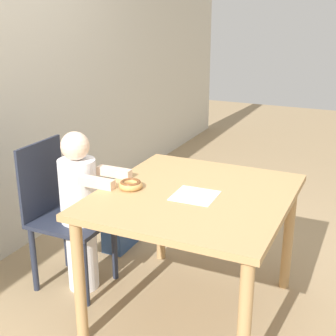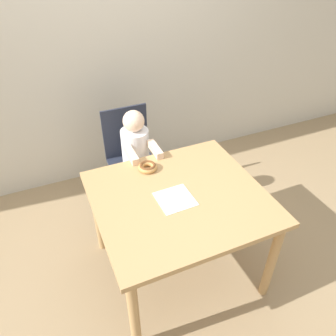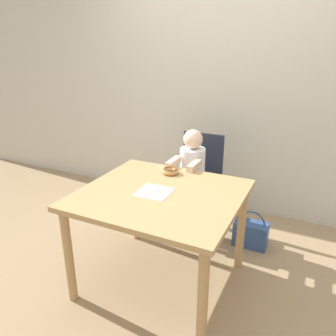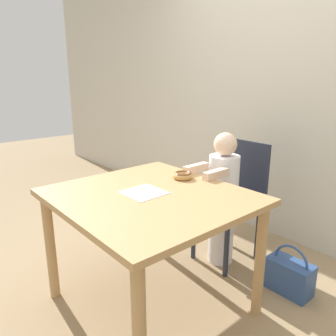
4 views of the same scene
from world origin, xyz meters
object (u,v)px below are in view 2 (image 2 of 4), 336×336
Objects in this scene: child_figure at (137,165)px; chair at (132,161)px; handbag at (191,181)px; donut at (148,167)px.

chair is at bearing 90.00° from child_figure.
chair reaches higher than handbag.
donut is at bearing -95.27° from child_figure.
donut is 0.39× the size of handbag.
donut reaches higher than handbag.
handbag is at bearing -7.75° from chair.
donut is 0.94m from handbag.
child_figure is 0.44m from donut.
chair is at bearing 86.10° from donut.
donut is at bearing -143.69° from handbag.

